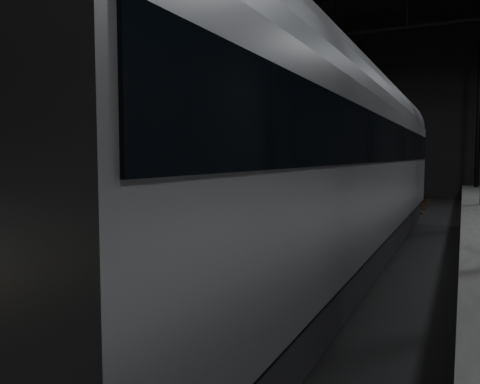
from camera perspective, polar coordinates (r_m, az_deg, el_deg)
The scene contains 6 objects.
ground at distance 14.17m, azimuth 12.81°, elevation -7.84°, with size 44.00×44.00×0.00m, color black.
platform_left at distance 17.31m, azimuth -12.23°, elevation -3.94°, with size 9.00×43.80×1.00m, color #50504D.
tactile_strip at distance 15.03m, azimuth 0.68°, elevation -3.14°, with size 0.50×43.80×0.01m, color olive.
track at distance 14.16m, azimuth 12.81°, elevation -7.57°, with size 2.40×43.00×0.24m.
train at distance 12.25m, azimuth 11.34°, elevation 4.62°, with size 3.05×20.41×5.45m.
woman at distance 12.42m, azimuth -18.85°, elevation -1.40°, with size 0.56×0.37×1.55m, color tan.
Camera 1 is at (3.01, -13.53, 2.97)m, focal length 35.00 mm.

